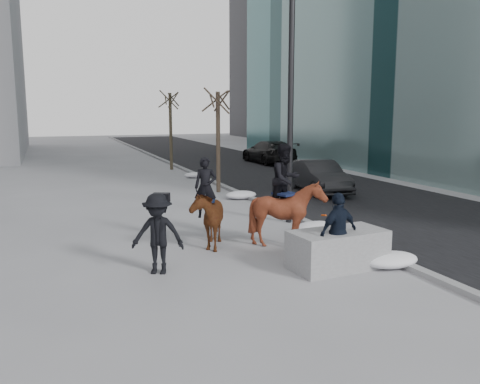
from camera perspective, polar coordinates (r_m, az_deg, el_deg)
name	(u,v)px	position (r m, az deg, el deg)	size (l,w,h in m)	color
ground	(259,264)	(11.83, 2.09, -8.08)	(120.00, 120.00, 0.00)	gray
road	(314,186)	(23.63, 8.29, 0.63)	(8.00, 90.00, 0.01)	black
curb	(232,190)	(21.97, -0.87, 0.22)	(0.25, 90.00, 0.12)	gray
planter	(338,249)	(11.63, 10.92, -6.35)	(2.15, 1.07, 0.86)	#949497
car_near	(319,176)	(21.87, 8.84, 1.73)	(1.46, 4.19, 1.38)	black
car_far	(269,152)	(33.42, 3.26, 4.53)	(2.10, 5.17, 1.50)	black
tree_near	(218,137)	(21.62, -2.48, 6.19)	(1.20, 1.20, 4.71)	#34291E
tree_far	(171,127)	(30.01, -7.79, 7.20)	(1.20, 1.20, 4.94)	#393022
mounted_left	(207,213)	(13.17, -3.70, -2.41)	(1.38, 1.96, 2.31)	#4F1D0F
mounted_right	(287,206)	(13.11, 5.30, -1.57)	(1.81, 1.92, 2.66)	#4E200F
feeder	(338,232)	(11.31, 10.98, -4.45)	(1.10, 0.97, 1.75)	black
camera_crew	(158,233)	(11.09, -9.22, -4.62)	(1.30, 1.07, 1.75)	black
lamppost	(289,60)	(15.92, 5.56, 14.54)	(0.25, 1.71, 9.09)	black
snow_piles	(277,210)	(17.10, 4.17, -2.08)	(1.34, 16.92, 0.34)	white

